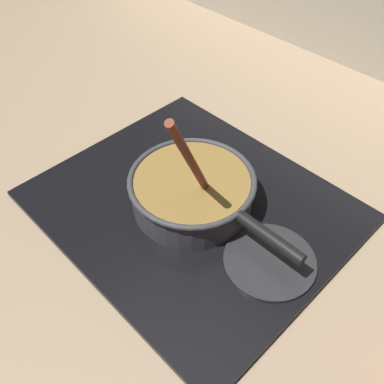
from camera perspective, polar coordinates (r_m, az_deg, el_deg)
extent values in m
cube|color=#9E8466|center=(0.82, -6.29, -5.14)|extent=(2.40, 1.60, 0.04)
cube|color=black|center=(0.82, 0.00, -1.84)|extent=(0.56, 0.48, 0.01)
torus|color=#592D0C|center=(0.82, 0.00, -1.37)|extent=(0.17, 0.17, 0.01)
cylinder|color=#262628|center=(0.74, 10.39, -9.07)|extent=(0.16, 0.16, 0.01)
cylinder|color=#38383D|center=(0.80, 0.00, 0.00)|extent=(0.23, 0.23, 0.06)
cylinder|color=olive|center=(0.79, 0.00, 0.20)|extent=(0.21, 0.21, 0.06)
torus|color=#38383D|center=(0.77, 0.00, 1.65)|extent=(0.24, 0.24, 0.01)
cylinder|color=black|center=(0.70, 10.35, -5.98)|extent=(0.13, 0.02, 0.02)
cylinder|color=#E5CC7A|center=(0.77, -0.44, 0.06)|extent=(0.03, 0.03, 0.01)
cylinder|color=beige|center=(0.80, 2.18, 2.72)|extent=(0.04, 0.04, 0.01)
cylinder|color=#EDD88C|center=(0.74, -0.76, -2.16)|extent=(0.04, 0.04, 0.01)
cylinder|color=#E5CC7A|center=(0.80, -0.78, 2.53)|extent=(0.03, 0.03, 0.01)
cylinder|color=maroon|center=(0.66, -0.11, 4.08)|extent=(0.05, 0.13, 0.23)
cube|color=brown|center=(0.78, 2.00, 0.40)|extent=(0.04, 0.05, 0.01)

